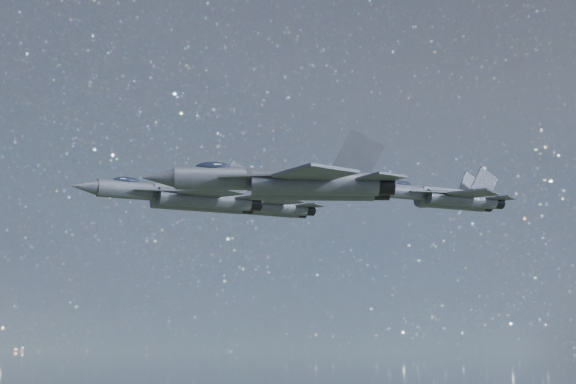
{
  "coord_description": "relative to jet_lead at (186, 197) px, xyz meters",
  "views": [
    {
      "loc": [
        -6.55,
        -77.31,
        140.23
      ],
      "look_at": [
        -2.32,
        -2.03,
        153.89
      ],
      "focal_mm": 55.0,
      "sensor_mm": 36.0,
      "label": 1
    }
  ],
  "objects": [
    {
      "name": "jet_slot",
      "position": [
        23.96,
        8.76,
        1.73
      ],
      "size": [
        15.6,
        10.34,
        3.98
      ],
      "rotation": [
        0.0,
        0.0,
        0.38
      ],
      "color": "#32353F"
    },
    {
      "name": "jet_lead",
      "position": [
        0.0,
        0.0,
        0.0
      ],
      "size": [
        16.51,
        10.95,
        4.21
      ],
      "rotation": [
        0.0,
        0.0,
        0.37
      ],
      "color": "#32353F"
    },
    {
      "name": "jet_right",
      "position": [
        8.0,
        -15.45,
        -1.65
      ],
      "size": [
        17.19,
        12.28,
        4.39
      ],
      "rotation": [
        0.0,
        0.0,
        -0.01
      ],
      "color": "#32353F"
    },
    {
      "name": "jet_left",
      "position": [
        6.26,
        17.98,
        2.43
      ],
      "size": [
        16.22,
        10.65,
        4.17
      ],
      "rotation": [
        0.0,
        0.0,
        0.42
      ],
      "color": "#32353F"
    }
  ]
}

